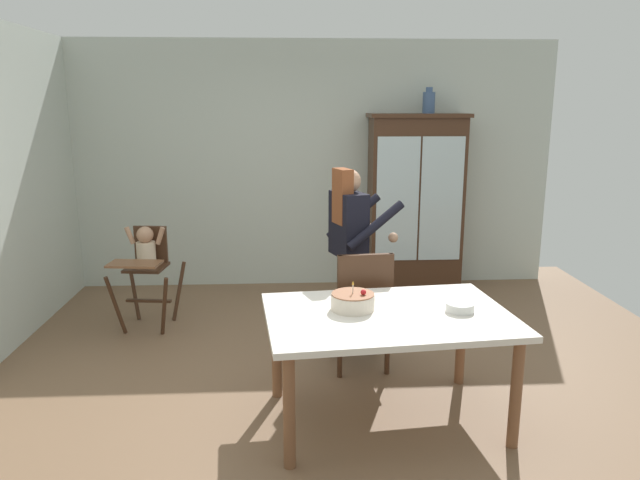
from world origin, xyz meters
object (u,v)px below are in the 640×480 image
object	(u,v)px
high_chair_with_toddler	(146,259)
dining_table	(388,326)
china_cabinet	(415,203)
adult_person	(349,238)
birthday_cake	(353,301)
serving_bowl	(460,307)
ceramic_vase	(429,102)
dining_chair_far_side	(362,303)

from	to	relation	value
high_chair_with_toddler	dining_table	bearing A→B (deg)	-35.84
china_cabinet	adult_person	distance (m)	1.90
birthday_cake	dining_table	bearing A→B (deg)	-20.08
dining_table	serving_bowl	world-z (taller)	serving_bowl
high_chair_with_toddler	birthday_cake	distance (m)	2.40
ceramic_vase	high_chair_with_toddler	bearing A→B (deg)	-159.22
high_chair_with_toddler	birthday_cake	xyz separation A→B (m)	(1.70, -1.69, 0.14)
dining_table	serving_bowl	distance (m)	0.48
ceramic_vase	serving_bowl	xyz separation A→B (m)	(-0.41, -2.82, -1.27)
china_cabinet	serving_bowl	size ratio (longest dim) A/B	10.69
china_cabinet	dining_table	world-z (taller)	china_cabinet
serving_bowl	dining_chair_far_side	xyz separation A→B (m)	(-0.54, 0.72, -0.21)
serving_bowl	dining_chair_far_side	world-z (taller)	dining_chair_far_side
high_chair_with_toddler	adult_person	world-z (taller)	adult_person
birthday_cake	high_chair_with_toddler	bearing A→B (deg)	135.27
adult_person	birthday_cake	xyz separation A→B (m)	(-0.08, -1.07, -0.17)
birthday_cake	ceramic_vase	bearing A→B (deg)	68.41
ceramic_vase	dining_chair_far_side	size ratio (longest dim) A/B	0.28
dining_chair_far_side	high_chair_with_toddler	bearing A→B (deg)	-35.05
birthday_cake	china_cabinet	bearing A→B (deg)	70.35
china_cabinet	birthday_cake	world-z (taller)	china_cabinet
dining_chair_far_side	china_cabinet	bearing A→B (deg)	-117.54
china_cabinet	dining_chair_far_side	xyz separation A→B (m)	(-0.84, -2.09, -0.41)
dining_table	birthday_cake	bearing A→B (deg)	159.92
china_cabinet	dining_table	size ratio (longest dim) A/B	1.18
high_chair_with_toddler	dining_table	xyz separation A→B (m)	(1.92, -1.77, 0.00)
dining_chair_far_side	ceramic_vase	bearing A→B (deg)	-120.01
adult_person	birthday_cake	bearing A→B (deg)	156.34
dining_table	serving_bowl	xyz separation A→B (m)	(0.46, 0.01, 0.11)
birthday_cake	serving_bowl	xyz separation A→B (m)	(0.68, -0.07, -0.03)
high_chair_with_toddler	dining_table	distance (m)	2.61
china_cabinet	ceramic_vase	size ratio (longest dim) A/B	7.12
ceramic_vase	adult_person	bearing A→B (deg)	-120.83
dining_chair_far_side	dining_table	bearing A→B (deg)	89.95
dining_table	serving_bowl	bearing A→B (deg)	1.23
ceramic_vase	adult_person	size ratio (longest dim) A/B	0.18
dining_table	dining_chair_far_side	distance (m)	0.74
ceramic_vase	china_cabinet	bearing A→B (deg)	-178.04
china_cabinet	high_chair_with_toddler	distance (m)	2.90
china_cabinet	birthday_cake	xyz separation A→B (m)	(-0.98, -2.74, -0.17)
serving_bowl	birthday_cake	bearing A→B (deg)	174.17
birthday_cake	dining_chair_far_side	bearing A→B (deg)	77.57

